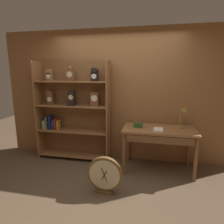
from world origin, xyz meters
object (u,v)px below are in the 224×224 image
Objects in this scene: workbench at (159,134)px; open_repair_manual at (158,130)px; bookshelf at (72,110)px; desk_lamp at (184,113)px; toolbox_small at (138,125)px; round_clock_large at (105,175)px.

workbench is 0.14m from open_repair_manual.
workbench is (1.72, -0.21, -0.32)m from bookshelf.
open_repair_manual is at bearing -156.10° from desk_lamp.
toolbox_small reaches higher than workbench.
open_repair_manual is at bearing -10.14° from bookshelf.
desk_lamp is 2.76× the size of toolbox_small.
open_repair_manual is (1.70, -0.30, -0.21)m from bookshelf.
workbench is 2.24× the size of round_clock_large.
bookshelf is at bearing 173.21° from open_repair_manual.
bookshelf is 1.37m from toolbox_small.
desk_lamp reaches higher than workbench.
open_repair_manual is (-0.43, -0.19, -0.27)m from desk_lamp.
workbench is 1.23m from round_clock_large.
toolbox_small is (-0.37, 0.01, 0.14)m from workbench.
toolbox_small is 1.11m from round_clock_large.
toolbox_small is at bearing 166.69° from open_repair_manual.
workbench is at bearing 81.85° from open_repair_manual.
bookshelf is at bearing 172.94° from workbench.
workbench is 2.94× the size of desk_lamp.
bookshelf is 1.74m from open_repair_manual.
bookshelf is 9.05× the size of open_repair_manual.
open_repair_manual is at bearing -101.50° from workbench.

